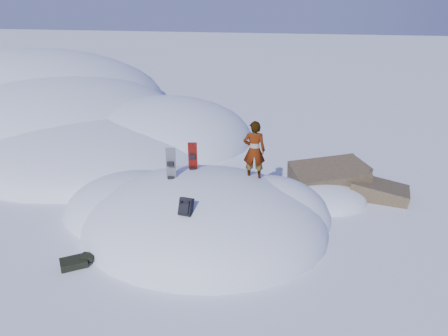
% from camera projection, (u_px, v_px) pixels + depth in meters
% --- Properties ---
extents(ground, '(120.00, 120.00, 0.00)m').
position_uv_depth(ground, '(204.00, 227.00, 12.45)').
color(ground, white).
rests_on(ground, ground).
extents(snow_mound, '(8.00, 6.00, 3.00)m').
position_uv_depth(snow_mound, '(200.00, 223.00, 12.69)').
color(snow_mound, white).
rests_on(snow_mound, ground).
extents(snow_ridge, '(21.50, 18.50, 6.40)m').
position_uv_depth(snow_ridge, '(51.00, 118.00, 23.07)').
color(snow_ridge, white).
rests_on(snow_ridge, ground).
extents(rock_outcrop, '(4.68, 4.41, 1.68)m').
position_uv_depth(rock_outcrop, '(332.00, 192.00, 14.60)').
color(rock_outcrop, brown).
rests_on(rock_outcrop, ground).
extents(snowboard_red, '(0.29, 0.23, 1.40)m').
position_uv_depth(snowboard_red, '(193.00, 164.00, 12.68)').
color(snowboard_red, '#AE1209').
rests_on(snowboard_red, snow_mound).
extents(snowboard_dark, '(0.28, 0.17, 1.44)m').
position_uv_depth(snowboard_dark, '(171.00, 172.00, 12.03)').
color(snowboard_dark, black).
rests_on(snowboard_dark, snow_mound).
extents(backpack, '(0.36, 0.45, 0.52)m').
position_uv_depth(backpack, '(186.00, 207.00, 10.46)').
color(backpack, black).
rests_on(backpack, snow_mound).
extents(gear_pile, '(0.85, 0.71, 0.22)m').
position_uv_depth(gear_pile, '(76.00, 262.00, 10.67)').
color(gear_pile, black).
rests_on(gear_pile, ground).
extents(person, '(0.65, 0.45, 1.72)m').
position_uv_depth(person, '(254.00, 150.00, 12.21)').
color(person, slate).
rests_on(person, snow_mound).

